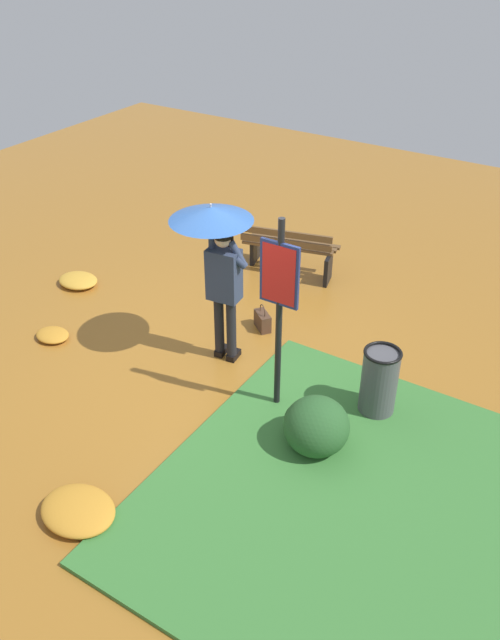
{
  "coord_description": "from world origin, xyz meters",
  "views": [
    {
      "loc": [
        -3.73,
        5.33,
        4.86
      ],
      "look_at": [
        -0.41,
        0.08,
        0.85
      ],
      "focal_mm": 36.79,
      "sensor_mm": 36.0,
      "label": 1
    }
  ],
  "objects_px": {
    "person_with_umbrella": "(217,245)",
    "park_bench": "(290,249)",
    "info_sign_post": "(279,296)",
    "handbag": "(263,321)",
    "trash_bin": "(379,382)"
  },
  "relations": [
    {
      "from": "handbag",
      "to": "trash_bin",
      "type": "height_order",
      "value": "trash_bin"
    },
    {
      "from": "info_sign_post",
      "to": "handbag",
      "type": "xyz_separation_m",
      "value": [
        0.95,
        -1.26,
        -1.32
      ]
    },
    {
      "from": "trash_bin",
      "to": "info_sign_post",
      "type": "bearing_deg",
      "value": 26.25
    },
    {
      "from": "person_with_umbrella",
      "to": "info_sign_post",
      "type": "distance_m",
      "value": 1.18
    },
    {
      "from": "info_sign_post",
      "to": "trash_bin",
      "type": "xyz_separation_m",
      "value": [
        -1.0,
        -0.49,
        -1.03
      ]
    },
    {
      "from": "person_with_umbrella",
      "to": "handbag",
      "type": "relative_size",
      "value": 5.53
    },
    {
      "from": "trash_bin",
      "to": "handbag",
      "type": "bearing_deg",
      "value": -21.44
    },
    {
      "from": "park_bench",
      "to": "handbag",
      "type": "bearing_deg",
      "value": 107.01
    },
    {
      "from": "person_with_umbrella",
      "to": "handbag",
      "type": "distance_m",
      "value": 1.64
    },
    {
      "from": "person_with_umbrella",
      "to": "park_bench",
      "type": "distance_m",
      "value": 2.66
    },
    {
      "from": "handbag",
      "to": "trash_bin",
      "type": "relative_size",
      "value": 0.44
    },
    {
      "from": "person_with_umbrella",
      "to": "handbag",
      "type": "bearing_deg",
      "value": -99.09
    },
    {
      "from": "info_sign_post",
      "to": "handbag",
      "type": "distance_m",
      "value": 2.06
    },
    {
      "from": "person_with_umbrella",
      "to": "park_bench",
      "type": "relative_size",
      "value": 1.43
    },
    {
      "from": "info_sign_post",
      "to": "person_with_umbrella",
      "type": "bearing_deg",
      "value": -22.6
    }
  ]
}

